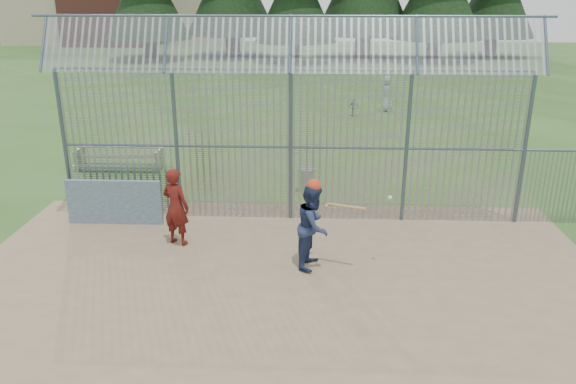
{
  "coord_description": "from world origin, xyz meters",
  "views": [
    {
      "loc": [
        0.57,
        -10.62,
        5.85
      ],
      "look_at": [
        0.0,
        2.0,
        1.3
      ],
      "focal_mm": 35.0,
      "sensor_mm": 36.0,
      "label": 1
    }
  ],
  "objects_px": {
    "trash_can": "(307,180)",
    "onlooker": "(176,207)",
    "batter": "(313,226)",
    "dugout_wall": "(114,202)",
    "bleacher": "(119,157)"
  },
  "relations": [
    {
      "from": "dugout_wall",
      "to": "batter",
      "type": "height_order",
      "value": "batter"
    },
    {
      "from": "dugout_wall",
      "to": "onlooker",
      "type": "height_order",
      "value": "onlooker"
    },
    {
      "from": "batter",
      "to": "bleacher",
      "type": "bearing_deg",
      "value": 58.64
    },
    {
      "from": "onlooker",
      "to": "trash_can",
      "type": "xyz_separation_m",
      "value": [
        3.08,
        3.94,
        -0.6
      ]
    },
    {
      "from": "trash_can",
      "to": "bleacher",
      "type": "height_order",
      "value": "trash_can"
    },
    {
      "from": "batter",
      "to": "onlooker",
      "type": "bearing_deg",
      "value": 87.75
    },
    {
      "from": "trash_can",
      "to": "onlooker",
      "type": "bearing_deg",
      "value": -128.02
    },
    {
      "from": "onlooker",
      "to": "trash_can",
      "type": "relative_size",
      "value": 2.33
    },
    {
      "from": "trash_can",
      "to": "bleacher",
      "type": "xyz_separation_m",
      "value": [
        -6.5,
        2.05,
        0.03
      ]
    },
    {
      "from": "batter",
      "to": "bleacher",
      "type": "height_order",
      "value": "batter"
    },
    {
      "from": "batter",
      "to": "dugout_wall",
      "type": "bearing_deg",
      "value": 82.25
    },
    {
      "from": "dugout_wall",
      "to": "onlooker",
      "type": "distance_m",
      "value": 2.28
    },
    {
      "from": "trash_can",
      "to": "bleacher",
      "type": "relative_size",
      "value": 0.27
    },
    {
      "from": "bleacher",
      "to": "trash_can",
      "type": "bearing_deg",
      "value": -17.53
    },
    {
      "from": "dugout_wall",
      "to": "bleacher",
      "type": "xyz_separation_m",
      "value": [
        -1.5,
        4.83,
        -0.21
      ]
    }
  ]
}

